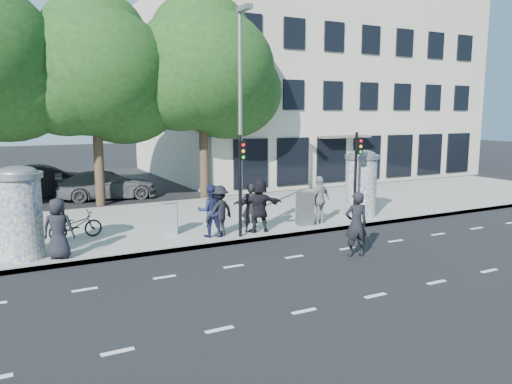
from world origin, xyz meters
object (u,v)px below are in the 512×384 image
traffic_pole_near (241,175)px  ped_c (211,211)px  ped_b (250,208)px  bicycle (76,225)px  ped_d (219,211)px  ped_e (320,200)px  car_right (107,185)px  cabinet_left (170,219)px  ad_column_left (20,210)px  man_road (356,224)px  car_mid (46,181)px  ped_f (259,205)px  traffic_pole_far (357,168)px  ad_column_right (361,181)px  ped_a (58,228)px  cabinet_right (305,209)px  street_lamp (241,98)px

traffic_pole_near → ped_c: size_ratio=1.94×
ped_b → bicycle: 5.83m
ped_d → ped_e: size_ratio=0.96×
car_right → cabinet_left: bearing=-172.0°
ad_column_left → cabinet_left: size_ratio=2.51×
man_road → car_mid: man_road is taller
ped_c → ped_f: 1.76m
traffic_pole_far → car_mid: bearing=127.5°
ad_column_left → traffic_pole_far: size_ratio=0.78×
ped_d → ped_e: 4.08m
ad_column_right → car_mid: 15.86m
ad_column_right → ped_f: (-4.92, -0.54, -0.45)m
ped_a → car_mid: bearing=-70.9°
man_road → car_right: (-4.54, 13.69, -0.28)m
cabinet_right → traffic_pole_near: bearing=-158.9°
ped_c → ad_column_right: bearing=-162.6°
car_right → ped_c: bearing=-166.1°
man_road → bicycle: size_ratio=1.15×
traffic_pole_near → man_road: (2.28, -3.15, -1.25)m
car_right → ad_column_right: bearing=-134.1°
ped_e → car_mid: (-8.36, 12.15, -0.24)m
ad_column_left → ad_column_right: bearing=0.9°
ped_d → ped_e: (4.08, 0.03, 0.04)m
ped_a → ped_f: bearing=-155.6°
car_right → ped_b: bearing=-158.1°
traffic_pole_near → ped_b: size_ratio=2.00×
ped_b → cabinet_left: ped_b is taller
traffic_pole_far → ped_d: traffic_pole_far is taller
ad_column_left → traffic_pole_near: size_ratio=0.78×
traffic_pole_far → street_lamp: 5.12m
ped_c → bicycle: (-4.05, 1.78, -0.43)m
ad_column_right → ped_a: (-11.47, -0.73, -0.51)m
ped_b → ped_c: bearing=22.2°
traffic_pole_near → ped_c: (-0.87, 0.53, -1.20)m
car_mid → street_lamp: bearing=-147.5°
ped_b → ped_e: (2.88, -0.03, 0.05)m
traffic_pole_near → ped_e: traffic_pole_near is taller
ped_d → car_right: 10.25m
car_mid → car_right: 3.34m
street_lamp → ped_b: (-0.80, -2.35, -3.79)m
ped_c → cabinet_right: bearing=-166.0°
ped_a → ped_c: (4.79, 0.35, 0.00)m
bicycle → cabinet_left: 3.07m
ped_f → man_road: (1.40, -3.52, -0.11)m
cabinet_left → ped_d: bearing=-16.1°
ped_a → car_mid: size_ratio=0.36×
traffic_pole_near → ped_a: 5.80m
man_road → car_right: size_ratio=0.41×
ped_f → cabinet_right: 2.03m
ad_column_right → traffic_pole_far: size_ratio=0.78×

